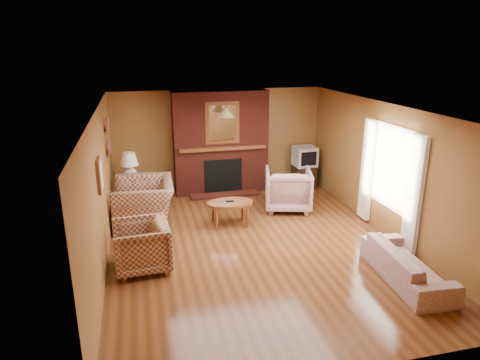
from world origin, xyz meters
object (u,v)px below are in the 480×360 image
object	(u,v)px
floral_sofa	(407,264)
coffee_table	(230,205)
crt_tv	(305,156)
floral_armchair	(288,189)
table_lamp	(129,166)
tv_stand	(304,176)
plaid_loveseat	(144,202)
side_table	(132,194)
fireplace	(221,143)
plaid_armchair	(141,246)

from	to	relation	value
floral_sofa	coffee_table	world-z (taller)	floral_sofa
crt_tv	floral_armchair	bearing A→B (deg)	-124.35
table_lamp	tv_stand	xyz separation A→B (m)	(4.15, 0.35, -0.64)
floral_sofa	crt_tv	size ratio (longest dim) A/B	3.25
plaid_loveseat	side_table	bearing A→B (deg)	-163.52
floral_sofa	fireplace	bearing A→B (deg)	26.08
plaid_armchair	crt_tv	size ratio (longest dim) A/B	1.60
side_table	tv_stand	xyz separation A→B (m)	(4.15, 0.35, -0.01)
floral_armchair	coffee_table	size ratio (longest dim) A/B	1.08
tv_stand	crt_tv	size ratio (longest dim) A/B	1.03
fireplace	floral_armchair	xyz separation A→B (m)	(1.16, -1.49, -0.74)
plaid_loveseat	floral_armchair	bearing A→B (deg)	92.68
floral_sofa	tv_stand	size ratio (longest dim) A/B	3.16
plaid_armchair	floral_armchair	xyz separation A→B (m)	(3.11, 1.92, 0.05)
plaid_loveseat	side_table	size ratio (longest dim) A/B	2.33
floral_armchair	table_lamp	distance (m)	3.43
floral_sofa	side_table	world-z (taller)	side_table
plaid_loveseat	floral_armchair	size ratio (longest dim) A/B	1.34
fireplace	plaid_loveseat	xyz separation A→B (m)	(-1.85, -1.52, -0.76)
fireplace	side_table	size ratio (longest dim) A/B	4.27
fireplace	tv_stand	bearing A→B (deg)	-5.15
fireplace	table_lamp	size ratio (longest dim) A/B	3.75
plaid_loveseat	tv_stand	size ratio (longest dim) A/B	2.38
tv_stand	coffee_table	bearing A→B (deg)	-141.66
plaid_loveseat	crt_tv	size ratio (longest dim) A/B	2.45
fireplace	crt_tv	size ratio (longest dim) A/B	4.49
plaid_loveseat	tv_stand	xyz separation A→B (m)	(3.90, 1.33, -0.15)
fireplace	tv_stand	size ratio (longest dim) A/B	4.36
plaid_armchair	coffee_table	distance (m)	2.18
table_lamp	crt_tv	size ratio (longest dim) A/B	1.20
floral_sofa	side_table	distance (m)	5.77
coffee_table	table_lamp	bearing A→B (deg)	140.67
plaid_loveseat	floral_sofa	size ratio (longest dim) A/B	0.75
coffee_table	table_lamp	world-z (taller)	table_lamp
table_lamp	plaid_loveseat	bearing A→B (deg)	-75.74
side_table	table_lamp	world-z (taller)	table_lamp
floral_armchair	tv_stand	size ratio (longest dim) A/B	1.77
plaid_armchair	side_table	size ratio (longest dim) A/B	1.52
plaid_armchair	tv_stand	bearing A→B (deg)	124.98
coffee_table	table_lamp	distance (m)	2.46
plaid_armchair	coffee_table	size ratio (longest dim) A/B	0.95
coffee_table	crt_tv	xyz separation A→B (m)	(2.29, 1.87, 0.36)
floral_sofa	tv_stand	distance (m)	4.51
fireplace	crt_tv	xyz separation A→B (m)	(2.05, -0.19, -0.40)
plaid_armchair	floral_sofa	world-z (taller)	plaid_armchair
coffee_table	plaid_loveseat	bearing A→B (deg)	161.41
fireplace	floral_sofa	distance (m)	5.14
fireplace	tv_stand	world-z (taller)	fireplace
plaid_loveseat	side_table	world-z (taller)	plaid_loveseat
coffee_table	tv_stand	world-z (taller)	tv_stand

